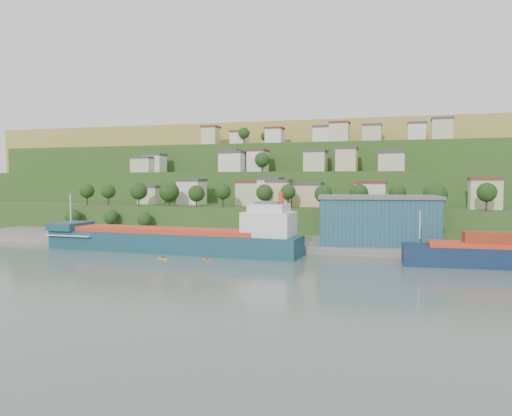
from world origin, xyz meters
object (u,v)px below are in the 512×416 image
at_px(cargo_ship_near, 179,241).
at_px(kayak_orange, 207,259).
at_px(warehouse, 378,219).
at_px(caravan, 78,233).

height_order(cargo_ship_near, kayak_orange, cargo_ship_near).
relative_size(cargo_ship_near, warehouse, 2.12).
bearing_deg(cargo_ship_near, kayak_orange, -38.42).
xyz_separation_m(cargo_ship_near, kayak_orange, (12.32, -10.51, -2.66)).
xyz_separation_m(warehouse, kayak_orange, (-37.68, -27.91, -8.22)).
relative_size(cargo_ship_near, kayak_orange, 24.58).
height_order(caravan, kayak_orange, caravan).
bearing_deg(kayak_orange, warehouse, 58.89).
xyz_separation_m(cargo_ship_near, caravan, (-38.35, 10.00, -0.15)).
bearing_deg(caravan, warehouse, 21.93).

